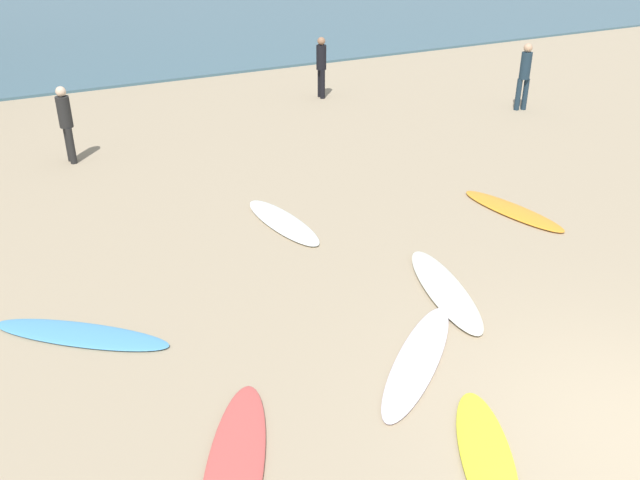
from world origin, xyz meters
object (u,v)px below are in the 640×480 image
surfboard_6 (445,289)px  surfboard_2 (81,334)px  surfboard_1 (234,471)px  surfboard_5 (283,222)px  beachgoer_mid (525,73)px  surfboard_4 (486,455)px  surfboard_3 (512,210)px  surfboard_0 (418,359)px  beachgoer_near (66,121)px  beachgoer_far (321,64)px

surfboard_6 → surfboard_2: bearing=1.1°
surfboard_1 → surfboard_6: 4.34m
surfboard_5 → beachgoer_mid: beachgoer_mid is taller
surfboard_2 → surfboard_4: 5.22m
surfboard_3 → surfboard_4: 6.29m
surfboard_2 → beachgoer_mid: beachgoer_mid is taller
surfboard_4 → surfboard_5: size_ratio=0.87×
surfboard_0 → surfboard_6: 1.75m
surfboard_0 → surfboard_5: 4.35m
surfboard_1 → beachgoer_near: (0.29, 9.95, 0.87)m
surfboard_0 → beachgoer_far: size_ratio=1.47×
surfboard_4 → beachgoer_mid: (9.39, 9.40, 0.95)m
beachgoer_mid → beachgoer_far: 5.52m
surfboard_4 → surfboard_6: bearing=89.7°
beachgoer_far → surfboard_4: bearing=-14.3°
surfboard_6 → beachgoer_near: (-3.68, 8.18, 0.87)m
surfboard_4 → surfboard_6: 3.24m
surfboard_1 → surfboard_5: size_ratio=1.17×
surfboard_1 → surfboard_6: surfboard_6 is taller
surfboard_5 → beachgoer_far: (4.67, 7.12, 0.91)m
surfboard_5 → surfboard_6: (1.05, -3.19, 0.01)m
surfboard_5 → surfboard_2: bearing=21.5°
surfboard_6 → beachgoer_far: 10.97m
surfboard_0 → surfboard_3: (4.13, 2.79, 0.00)m
surfboard_5 → beachgoer_far: bearing=-127.5°
surfboard_2 → surfboard_6: surfboard_6 is taller
surfboard_1 → surfboard_3: (6.79, 3.40, -0.00)m
surfboard_1 → surfboard_2: (-0.86, 3.13, -0.01)m
surfboard_4 → beachgoer_far: beachgoer_far is taller
surfboard_4 → beachgoer_near: beachgoer_near is taller
surfboard_2 → beachgoer_near: beachgoer_near is taller
beachgoer_near → surfboard_2: bearing=165.8°
surfboard_0 → beachgoer_far: beachgoer_far is taller
beachgoer_mid → surfboard_4: bearing=63.0°
surfboard_1 → surfboard_0: bearing=42.4°
surfboard_6 → beachgoer_far: (3.62, 10.31, 0.90)m
surfboard_4 → beachgoer_near: (-2.02, 10.97, 0.88)m
surfboard_4 → surfboard_5: surfboard_5 is taller
surfboard_1 → surfboard_2: surfboard_1 is taller
surfboard_3 → beachgoer_mid: size_ratio=1.27×
surfboard_0 → surfboard_2: (-3.52, 2.52, -0.00)m
surfboard_2 → beachgoer_mid: bearing=153.7°
surfboard_1 → beachgoer_mid: bearing=65.1°
surfboard_0 → beachgoer_near: bearing=155.3°
surfboard_2 → beachgoer_mid: size_ratio=1.40×
surfboard_6 → beachgoer_near: beachgoer_near is taller
surfboard_1 → surfboard_5: bearing=88.9°
beachgoer_mid → surfboard_2: bearing=40.7°
surfboard_1 → surfboard_3: bearing=56.0°
beachgoer_mid → surfboard_0: bearing=58.6°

